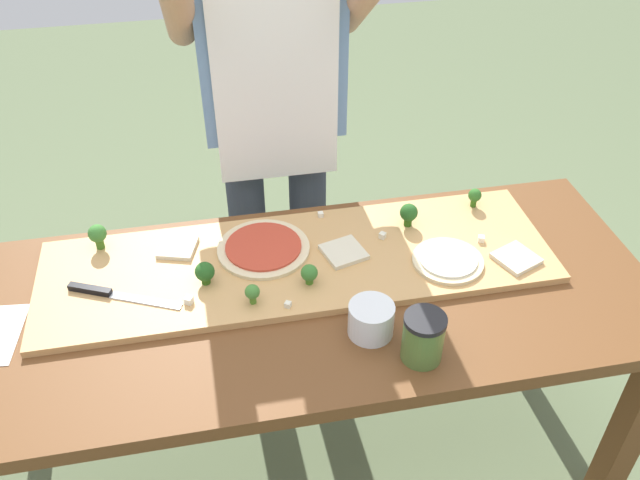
{
  "coord_description": "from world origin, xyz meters",
  "views": [
    {
      "loc": [
        -0.18,
        -1.18,
        1.87
      ],
      "look_at": [
        0.06,
        0.07,
        0.85
      ],
      "focal_mm": 37.44,
      "sensor_mm": 36.0,
      "label": 1
    }
  ],
  "objects_px": {
    "broccoli_floret_center_right": "(252,293)",
    "cheese_crumble_a": "(481,239)",
    "cheese_crumble_b": "(288,304)",
    "cheese_crumble_d": "(382,236)",
    "pizza_slice_near_right": "(344,252)",
    "cook_center": "(272,96)",
    "chefs_knife": "(108,293)",
    "prep_table": "(302,323)",
    "sauce_jar": "(423,338)",
    "broccoli_floret_center_left": "(409,213)",
    "broccoli_floret_back_mid": "(98,235)",
    "cheese_crumble_c": "(189,301)",
    "broccoli_floret_back_left": "(475,196)",
    "flour_cup": "(371,321)",
    "pizza_whole_tomato_red": "(264,248)",
    "pizza_whole_white_garlic": "(448,260)",
    "cheese_crumble_e": "(321,215)",
    "pizza_slice_far_left": "(178,247)",
    "broccoli_floret_front_left": "(205,272)",
    "pizza_slice_near_left": "(516,258)",
    "broccoli_floret_front_mid": "(309,273)"
  },
  "relations": [
    {
      "from": "pizza_whole_tomato_red",
      "to": "pizza_slice_near_left",
      "type": "distance_m",
      "value": 0.65
    },
    {
      "from": "cheese_crumble_b",
      "to": "cheese_crumble_e",
      "type": "xyz_separation_m",
      "value": [
        0.14,
        0.34,
        0.0
      ]
    },
    {
      "from": "broccoli_floret_front_left",
      "to": "cheese_crumble_a",
      "type": "xyz_separation_m",
      "value": [
        0.73,
        0.03,
        -0.03
      ]
    },
    {
      "from": "cook_center",
      "to": "pizza_slice_near_left",
      "type": "bearing_deg",
      "value": -46.04
    },
    {
      "from": "cheese_crumble_b",
      "to": "cook_center",
      "type": "xyz_separation_m",
      "value": [
        0.06,
        0.62,
        0.23
      ]
    },
    {
      "from": "pizza_whole_tomato_red",
      "to": "flour_cup",
      "type": "xyz_separation_m",
      "value": [
        0.21,
        -0.32,
        0.01
      ]
    },
    {
      "from": "broccoli_floret_back_mid",
      "to": "cheese_crumble_c",
      "type": "relative_size",
      "value": 4.03
    },
    {
      "from": "chefs_knife",
      "to": "pizza_slice_near_right",
      "type": "relative_size",
      "value": 2.72
    },
    {
      "from": "pizza_whole_white_garlic",
      "to": "broccoli_floret_back_left",
      "type": "height_order",
      "value": "broccoli_floret_back_left"
    },
    {
      "from": "broccoli_floret_center_left",
      "to": "flour_cup",
      "type": "distance_m",
      "value": 0.4
    },
    {
      "from": "prep_table",
      "to": "sauce_jar",
      "type": "bearing_deg",
      "value": -47.41
    },
    {
      "from": "broccoli_floret_back_mid",
      "to": "cheese_crumble_a",
      "type": "bearing_deg",
      "value": -9.46
    },
    {
      "from": "pizza_slice_near_right",
      "to": "cook_center",
      "type": "relative_size",
      "value": 0.06
    },
    {
      "from": "cheese_crumble_d",
      "to": "broccoli_floret_back_mid",
      "type": "bearing_deg",
      "value": 172.16
    },
    {
      "from": "prep_table",
      "to": "broccoli_floret_center_right",
      "type": "xyz_separation_m",
      "value": [
        -0.12,
        -0.03,
        0.15
      ]
    },
    {
      "from": "pizza_slice_far_left",
      "to": "broccoli_floret_back_mid",
      "type": "distance_m",
      "value": 0.21
    },
    {
      "from": "pizza_whole_tomato_red",
      "to": "broccoli_floret_back_left",
      "type": "xyz_separation_m",
      "value": [
        0.61,
        0.08,
        0.03
      ]
    },
    {
      "from": "cheese_crumble_d",
      "to": "prep_table",
      "type": "bearing_deg",
      "value": -148.16
    },
    {
      "from": "prep_table",
      "to": "pizza_whole_tomato_red",
      "type": "bearing_deg",
      "value": 113.42
    },
    {
      "from": "cheese_crumble_c",
      "to": "cheese_crumble_e",
      "type": "height_order",
      "value": "cheese_crumble_c"
    },
    {
      "from": "broccoli_floret_center_right",
      "to": "cheese_crumble_a",
      "type": "bearing_deg",
      "value": 10.69
    },
    {
      "from": "cheese_crumble_e",
      "to": "broccoli_floret_center_right",
      "type": "bearing_deg",
      "value": -126.15
    },
    {
      "from": "pizza_whole_tomato_red",
      "to": "cook_center",
      "type": "relative_size",
      "value": 0.14
    },
    {
      "from": "cheese_crumble_a",
      "to": "cheese_crumble_c",
      "type": "relative_size",
      "value": 0.92
    },
    {
      "from": "pizza_whole_white_garlic",
      "to": "chefs_knife",
      "type": "bearing_deg",
      "value": 177.29
    },
    {
      "from": "cheese_crumble_c",
      "to": "pizza_slice_near_left",
      "type": "bearing_deg",
      "value": 0.37
    },
    {
      "from": "broccoli_floret_center_left",
      "to": "cheese_crumble_b",
      "type": "distance_m",
      "value": 0.45
    },
    {
      "from": "chefs_knife",
      "to": "broccoli_floret_center_left",
      "type": "bearing_deg",
      "value": 9.43
    },
    {
      "from": "broccoli_floret_center_left",
      "to": "cheese_crumble_e",
      "type": "distance_m",
      "value": 0.24
    },
    {
      "from": "broccoli_floret_back_mid",
      "to": "pizza_whole_white_garlic",
      "type": "bearing_deg",
      "value": -14.77
    },
    {
      "from": "pizza_whole_white_garlic",
      "to": "cheese_crumble_a",
      "type": "relative_size",
      "value": 11.29
    },
    {
      "from": "broccoli_floret_front_left",
      "to": "broccoli_floret_back_left",
      "type": "xyz_separation_m",
      "value": [
        0.76,
        0.18,
        0.0
      ]
    },
    {
      "from": "broccoli_floret_back_left",
      "to": "flour_cup",
      "type": "distance_m",
      "value": 0.57
    },
    {
      "from": "chefs_knife",
      "to": "pizza_slice_near_right",
      "type": "bearing_deg",
      "value": 4.25
    },
    {
      "from": "cheese_crumble_b",
      "to": "cheese_crumble_d",
      "type": "bearing_deg",
      "value": 36.19
    },
    {
      "from": "cheese_crumble_a",
      "to": "cheese_crumble_c",
      "type": "height_order",
      "value": "cheese_crumble_c"
    },
    {
      "from": "sauce_jar",
      "to": "pizza_whole_tomato_red",
      "type": "bearing_deg",
      "value": 126.0
    },
    {
      "from": "pizza_slice_near_left",
      "to": "cook_center",
      "type": "relative_size",
      "value": 0.06
    },
    {
      "from": "broccoli_floret_center_left",
      "to": "cheese_crumble_e",
      "type": "relative_size",
      "value": 4.71
    },
    {
      "from": "chefs_knife",
      "to": "pizza_slice_near_right",
      "type": "height_order",
      "value": "chefs_knife"
    },
    {
      "from": "prep_table",
      "to": "broccoli_floret_back_mid",
      "type": "distance_m",
      "value": 0.57
    },
    {
      "from": "pizza_slice_far_left",
      "to": "broccoli_floret_front_mid",
      "type": "relative_size",
      "value": 1.68
    },
    {
      "from": "broccoli_floret_back_mid",
      "to": "cheese_crumble_c",
      "type": "xyz_separation_m",
      "value": [
        0.22,
        -0.26,
        -0.03
      ]
    },
    {
      "from": "pizza_slice_near_left",
      "to": "broccoli_floret_center_left",
      "type": "xyz_separation_m",
      "value": [
        -0.23,
        0.19,
        0.03
      ]
    },
    {
      "from": "pizza_slice_near_right",
      "to": "cook_center",
      "type": "height_order",
      "value": "cook_center"
    },
    {
      "from": "cheese_crumble_c",
      "to": "cheese_crumble_b",
      "type": "bearing_deg",
      "value": -13.0
    },
    {
      "from": "pizza_whole_tomato_red",
      "to": "broccoli_floret_center_right",
      "type": "distance_m",
      "value": 0.2
    },
    {
      "from": "cheese_crumble_e",
      "to": "pizza_slice_near_left",
      "type": "bearing_deg",
      "value": -31.26
    },
    {
      "from": "chefs_knife",
      "to": "broccoli_floret_center_left",
      "type": "relative_size",
      "value": 4.08
    },
    {
      "from": "pizza_slice_near_left",
      "to": "cheese_crumble_e",
      "type": "height_order",
      "value": "cheese_crumble_e"
    }
  ]
}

